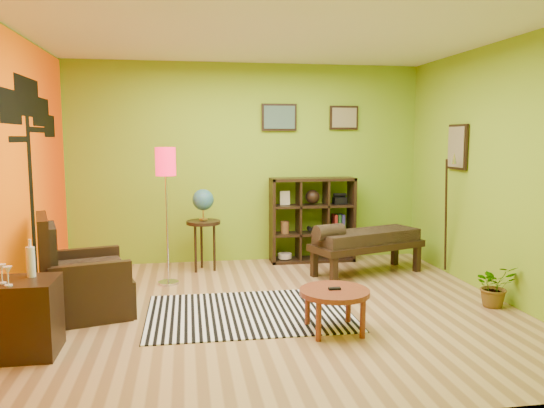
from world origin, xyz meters
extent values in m
plane|color=tan|center=(0.00, 0.00, 0.00)|extent=(5.00, 5.00, 0.00)
cube|color=#7DAA1F|center=(0.00, 2.25, 1.40)|extent=(5.00, 0.04, 2.80)
cube|color=#7DAA1F|center=(0.00, -2.25, 1.40)|extent=(5.00, 0.04, 2.80)
cube|color=#7DAA1F|center=(-2.50, 0.00, 1.40)|extent=(0.04, 4.50, 2.80)
cube|color=#7DAA1F|center=(2.50, 0.00, 1.40)|extent=(0.04, 4.50, 2.80)
cube|color=white|center=(0.00, 0.00, 2.80)|extent=(5.00, 4.50, 0.04)
cube|color=#FF6101|center=(-2.48, 0.00, 1.40)|extent=(0.01, 4.45, 2.75)
cube|color=black|center=(-2.46, 0.55, 1.05)|extent=(0.01, 0.14, 2.10)
cube|color=black|center=(-2.46, 0.05, 2.05)|extent=(0.01, 0.65, 0.32)
cube|color=black|center=(-2.46, 0.60, 2.18)|extent=(0.01, 0.85, 0.40)
cube|color=black|center=(-2.46, 1.10, 2.05)|extent=(0.01, 0.70, 0.32)
cube|color=black|center=(-2.46, 1.45, 1.90)|extent=(0.01, 0.50, 0.26)
cube|color=black|center=(0.45, 2.22, 2.05)|extent=(0.50, 0.03, 0.38)
cube|color=#4D7263|center=(0.45, 2.19, 2.05)|extent=(0.44, 0.01, 0.32)
cube|color=black|center=(1.40, 2.22, 2.05)|extent=(0.42, 0.03, 0.34)
cube|color=#9B8F64|center=(1.40, 2.19, 2.05)|extent=(0.36, 0.01, 0.28)
cube|color=black|center=(2.47, 0.90, 1.65)|extent=(0.03, 0.44, 0.56)
cube|color=#9B8F64|center=(2.44, 0.90, 1.65)|extent=(0.01, 0.38, 0.50)
cylinder|color=black|center=(2.35, 0.90, 0.78)|extent=(0.23, 0.34, 1.46)
cone|color=silver|center=(2.35, 0.75, 1.52)|extent=(0.08, 0.09, 0.16)
cube|color=white|center=(-0.27, -0.10, 0.01)|extent=(2.05, 1.44, 0.01)
cylinder|color=maroon|center=(0.44, -0.73, 0.37)|extent=(0.64, 0.64, 0.05)
cylinder|color=maroon|center=(0.64, -0.52, 0.17)|extent=(0.05, 0.05, 0.35)
cylinder|color=maroon|center=(0.24, -0.53, 0.17)|extent=(0.05, 0.05, 0.35)
cylinder|color=maroon|center=(0.64, -0.93, 0.17)|extent=(0.05, 0.05, 0.35)
cylinder|color=maroon|center=(0.24, -0.93, 0.17)|extent=(0.05, 0.05, 0.35)
cube|color=black|center=(0.44, -0.73, 0.40)|extent=(0.11, 0.05, 0.02)
cube|color=black|center=(-1.87, 0.16, 0.19)|extent=(1.00, 0.99, 0.37)
cube|color=black|center=(-2.25, 0.06, 0.51)|extent=(0.30, 0.80, 1.02)
cube|color=black|center=(-1.77, -0.20, 0.30)|extent=(0.74, 0.29, 0.59)
cube|color=black|center=(-1.97, 0.53, 0.30)|extent=(0.74, 0.29, 0.59)
cube|color=tan|center=(-1.84, 0.17, 0.44)|extent=(0.79, 0.78, 0.13)
cube|color=tan|center=(-2.18, 0.08, 0.70)|extent=(0.24, 0.60, 0.46)
cube|color=black|center=(-2.20, -0.82, 0.31)|extent=(0.53, 0.48, 0.62)
cylinder|color=white|center=(-2.15, -0.72, 0.75)|extent=(0.07, 0.07, 0.25)
cylinder|color=white|center=(-2.15, -0.72, 0.90)|extent=(0.02, 0.02, 0.07)
cylinder|color=white|center=(-2.32, -0.90, 0.63)|extent=(0.06, 0.06, 0.01)
cylinder|color=white|center=(-2.32, -0.90, 0.68)|extent=(0.01, 0.01, 0.09)
cone|color=white|center=(-2.32, -0.90, 0.75)|extent=(0.07, 0.07, 0.06)
cylinder|color=white|center=(-2.25, -0.98, 0.63)|extent=(0.06, 0.06, 0.01)
cylinder|color=white|center=(-2.25, -0.98, 0.68)|extent=(0.01, 0.01, 0.09)
cone|color=white|center=(-2.25, -0.98, 0.75)|extent=(0.07, 0.07, 0.06)
cylinder|color=silver|center=(-1.11, 1.14, 0.01)|extent=(0.25, 0.25, 0.03)
cylinder|color=silver|center=(-1.11, 1.14, 0.77)|extent=(0.02, 0.02, 1.53)
cylinder|color=red|center=(-1.11, 1.14, 1.48)|extent=(0.24, 0.24, 0.34)
cylinder|color=black|center=(-0.65, 1.73, 0.65)|extent=(0.45, 0.45, 0.04)
cylinder|color=black|center=(-0.52, 1.68, 0.31)|extent=(0.03, 0.03, 0.63)
cylinder|color=black|center=(-0.68, 1.88, 0.31)|extent=(0.03, 0.03, 0.63)
cylinder|color=black|center=(-0.77, 1.64, 0.31)|extent=(0.03, 0.03, 0.63)
cylinder|color=gold|center=(-0.65, 1.73, 0.69)|extent=(0.11, 0.11, 0.02)
cylinder|color=gold|center=(-0.65, 1.73, 0.76)|extent=(0.02, 0.02, 0.11)
sphere|color=#1F489B|center=(-0.65, 1.73, 0.95)|extent=(0.28, 0.28, 0.28)
cube|color=black|center=(0.32, 2.03, 0.60)|extent=(0.04, 0.35, 1.20)
cube|color=black|center=(1.48, 2.03, 0.60)|extent=(0.04, 0.35, 1.20)
cube|color=black|center=(0.90, 2.03, 0.02)|extent=(1.20, 0.35, 0.04)
cube|color=black|center=(0.90, 2.03, 1.18)|extent=(1.20, 0.35, 0.04)
cube|color=black|center=(0.70, 2.03, 0.60)|extent=(0.03, 0.33, 1.12)
cube|color=black|center=(1.10, 2.03, 0.60)|extent=(0.03, 0.33, 1.12)
cube|color=black|center=(0.90, 2.03, 0.40)|extent=(1.12, 0.33, 0.03)
cube|color=black|center=(0.90, 2.03, 0.80)|extent=(1.12, 0.33, 0.03)
cylinder|color=#C6B598|center=(0.50, 2.03, 0.09)|extent=(0.20, 0.20, 0.07)
sphere|color=black|center=(0.90, 2.03, 0.93)|extent=(0.20, 0.20, 0.20)
cube|color=black|center=(1.30, 2.03, 0.87)|extent=(0.18, 0.15, 0.10)
cylinder|color=black|center=(0.86, 2.03, 0.47)|extent=(0.06, 0.12, 0.06)
cylinder|color=black|center=(0.94, 2.03, 0.47)|extent=(0.06, 0.12, 0.06)
ellipsoid|color=#384C26|center=(1.30, 2.03, 0.10)|extent=(0.18, 0.18, 0.09)
cylinder|color=brown|center=(0.50, 2.03, 0.50)|extent=(0.12, 0.12, 0.18)
cube|color=#C6B598|center=(0.50, 2.03, 0.92)|extent=(0.14, 0.03, 0.20)
cube|color=maroon|center=(1.23, 2.03, 0.54)|extent=(0.04, 0.18, 0.26)
cube|color=#1E4C1E|center=(1.28, 2.03, 0.54)|extent=(0.04, 0.18, 0.26)
cube|color=navy|center=(1.34, 2.03, 0.54)|extent=(0.04, 0.18, 0.26)
cube|color=black|center=(1.43, 1.20, 0.38)|extent=(1.61, 1.01, 0.09)
cube|color=tan|center=(1.43, 1.20, 0.50)|extent=(1.48, 0.92, 0.15)
cylinder|color=tan|center=(0.87, 1.00, 0.61)|extent=(0.42, 0.31, 0.19)
cube|color=black|center=(1.99, 1.63, 0.17)|extent=(0.10, 0.10, 0.34)
cube|color=black|center=(0.72, 1.18, 0.17)|extent=(0.10, 0.10, 0.34)
cube|color=black|center=(2.13, 1.22, 0.17)|extent=(0.10, 0.10, 0.34)
cube|color=black|center=(0.87, 0.77, 0.17)|extent=(0.10, 0.10, 0.34)
imported|color=#26661E|center=(2.30, -0.30, 0.18)|extent=(0.41, 0.46, 0.35)
camera|label=1|loc=(-0.88, -5.25, 1.77)|focal=35.00mm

